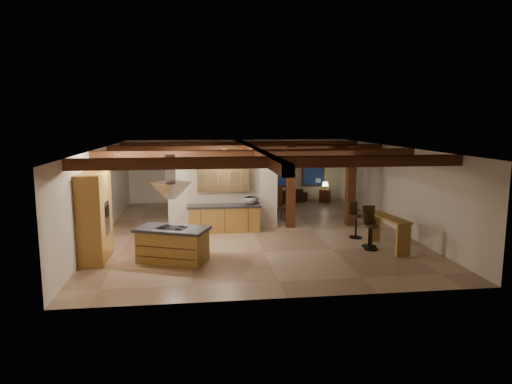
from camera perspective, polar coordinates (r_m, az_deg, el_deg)
ground at (r=15.78m, az=-0.32°, el=-4.95°), size 12.00×12.00×0.00m
room_walls at (r=15.45m, az=-0.33°, el=1.47°), size 12.00×12.00×12.00m
ceiling_beams at (r=15.35m, az=-0.33°, el=5.10°), size 10.00×12.00×0.28m
timber_posts at (r=16.42m, az=8.15°, el=1.77°), size 2.50×0.30×2.90m
partition_wall at (r=15.95m, az=-4.11°, el=-0.78°), size 3.80×0.18×2.20m
pantry_cabinet at (r=13.17m, az=-19.49°, el=-2.93°), size 0.67×1.60×2.40m
back_counter at (r=15.69m, az=-4.01°, el=-3.27°), size 2.50×0.66×0.94m
upper_display_cabinet at (r=15.66m, az=-4.11°, el=1.81°), size 1.80×0.36×0.95m
range_hood at (r=12.35m, az=-10.54°, el=-0.58°), size 1.10×1.10×1.40m
back_windows at (r=21.76m, az=5.12°, el=2.89°), size 2.70×0.07×1.70m
framed_art at (r=21.24m, az=-6.30°, el=3.26°), size 0.65×0.05×0.85m
recessed_cans at (r=13.32m, az=-10.23°, el=4.83°), size 3.16×2.46×0.03m
kitchen_island at (r=12.63m, az=-10.37°, el=-6.43°), size 2.15×1.66×0.95m
dining_table at (r=17.97m, az=-0.22°, el=-2.17°), size 2.07×1.58×0.64m
sofa at (r=21.28m, az=3.54°, el=-0.47°), size 2.26×1.57×0.62m
microwave at (r=15.65m, az=-0.74°, el=-1.09°), size 0.52×0.44×0.24m
bar_counter at (r=14.15m, az=16.14°, el=-4.20°), size 0.70×1.91×0.98m
side_table at (r=21.58m, az=8.62°, el=-0.44°), size 0.64×0.64×0.60m
table_lamp at (r=21.50m, az=8.65°, el=0.98°), size 0.29×0.29×0.34m
bar_stool_a at (r=13.94m, az=14.14°, el=-4.67°), size 0.41×0.42×1.14m
bar_stool_b at (r=14.24m, az=13.97°, el=-4.17°), size 0.43×0.44×1.23m
bar_stool_c at (r=15.19m, az=12.30°, el=-3.41°), size 0.44×0.45×1.17m
dining_chairs at (r=17.91m, az=-0.22°, el=-1.12°), size 2.19×2.19×1.30m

